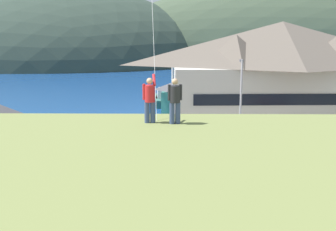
% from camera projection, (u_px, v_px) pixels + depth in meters
% --- Properties ---
extents(ground_plane, '(600.00, 600.00, 0.00)m').
position_uv_depth(ground_plane, '(176.00, 209.00, 23.18)').
color(ground_plane, '#66604C').
extents(parking_lot_pad, '(40.00, 20.00, 0.10)m').
position_uv_depth(parking_lot_pad, '(175.00, 177.00, 28.07)').
color(parking_lot_pad, gray).
rests_on(parking_lot_pad, ground).
extents(bay_water, '(360.00, 84.00, 0.03)m').
position_uv_depth(bay_water, '(174.00, 81.00, 81.89)').
color(bay_water, navy).
rests_on(bay_water, ground).
extents(far_hill_east_peak, '(100.23, 73.60, 48.09)m').
position_uv_depth(far_hill_east_peak, '(55.00, 62.00, 130.90)').
color(far_hill_east_peak, '#2D3D33').
rests_on(far_hill_east_peak, ground).
extents(far_hill_center_saddle, '(145.17, 49.82, 52.21)m').
position_uv_depth(far_hill_center_saddle, '(307.00, 62.00, 132.36)').
color(far_hill_center_saddle, '#3D4C38').
rests_on(far_hill_center_saddle, ground).
extents(harbor_lodge, '(24.89, 12.14, 10.98)m').
position_uv_depth(harbor_lodge, '(281.00, 70.00, 43.29)').
color(harbor_lodge, beige).
rests_on(harbor_lodge, ground).
extents(storage_shed_near_lot, '(6.85, 6.09, 5.16)m').
position_uv_depth(storage_shed_near_lot, '(3.00, 140.00, 27.73)').
color(storage_shed_near_lot, beige).
rests_on(storage_shed_near_lot, ground).
extents(storage_shed_waterside, '(6.34, 5.73, 4.89)m').
position_uv_depth(storage_shed_waterside, '(187.00, 97.00, 46.41)').
color(storage_shed_waterside, '#338475').
rests_on(storage_shed_waterside, ground).
extents(wharf_dock, '(3.20, 10.88, 0.70)m').
position_uv_depth(wharf_dock, '(187.00, 102.00, 55.94)').
color(wharf_dock, '#70604C').
rests_on(wharf_dock, ground).
extents(moored_boat_wharfside, '(2.71, 6.80, 2.16)m').
position_uv_depth(moored_boat_wharfside, '(163.00, 99.00, 55.78)').
color(moored_boat_wharfside, '#23564C').
rests_on(moored_boat_wharfside, ground).
extents(moored_boat_outer_mooring, '(3.09, 7.67, 2.16)m').
position_uv_depth(moored_boat_outer_mooring, '(212.00, 98.00, 56.66)').
color(moored_boat_outer_mooring, '#23564C').
rests_on(moored_boat_outer_mooring, ground).
extents(moored_boat_inner_slip, '(2.09, 6.31, 2.16)m').
position_uv_depth(moored_boat_inner_slip, '(163.00, 97.00, 57.42)').
color(moored_boat_inner_slip, navy).
rests_on(moored_boat_inner_slip, ground).
extents(parked_car_mid_row_near, '(4.21, 2.07, 1.82)m').
position_uv_depth(parked_car_mid_row_near, '(167.00, 196.00, 22.36)').
color(parked_car_mid_row_near, red).
rests_on(parked_car_mid_row_near, parking_lot_pad).
extents(parked_car_front_row_red, '(4.23, 2.11, 1.82)m').
position_uv_depth(parked_car_front_row_red, '(98.00, 182.00, 24.35)').
color(parked_car_front_row_red, red).
rests_on(parked_car_front_row_red, parking_lot_pad).
extents(parked_car_mid_row_center, '(4.35, 2.35, 1.82)m').
position_uv_depth(parked_car_mid_row_center, '(194.00, 153.00, 30.14)').
color(parked_car_mid_row_center, navy).
rests_on(parked_car_mid_row_center, parking_lot_pad).
extents(parking_light_pole, '(0.24, 0.78, 7.68)m').
position_uv_depth(parking_light_pole, '(241.00, 101.00, 32.51)').
color(parking_light_pole, '#ADADB2').
rests_on(parking_light_pole, parking_lot_pad).
extents(person_kite_flyer, '(0.52, 0.68, 1.86)m').
position_uv_depth(person_kite_flyer, '(150.00, 98.00, 15.47)').
color(person_kite_flyer, '#384770').
rests_on(person_kite_flyer, grassy_hill_foreground).
extents(person_companion, '(0.54, 0.40, 1.74)m').
position_uv_depth(person_companion, '(175.00, 100.00, 15.31)').
color(person_companion, '#384770').
rests_on(person_companion, grassy_hill_foreground).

